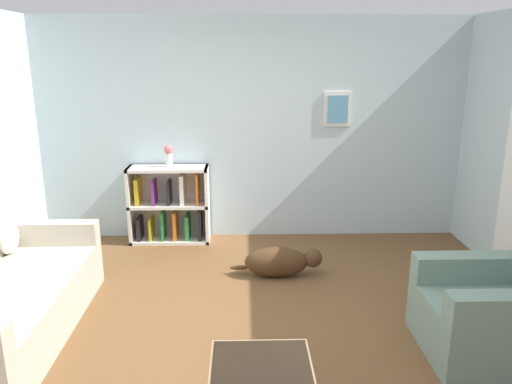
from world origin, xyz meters
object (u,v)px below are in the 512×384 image
at_px(bookshelf, 170,206).
at_px(dog, 280,262).
at_px(recliner_chair, 505,309).
at_px(vase, 169,154).

bearing_deg(bookshelf, dog, -40.08).
distance_m(recliner_chair, vase, 3.74).
bearing_deg(dog, bookshelf, 139.92).
bearing_deg(bookshelf, recliner_chair, -40.79).
bearing_deg(recliner_chair, bookshelf, 139.21).
height_order(bookshelf, dog, bookshelf).
height_order(recliner_chair, dog, recliner_chair).
bearing_deg(vase, bookshelf, 132.48).
relative_size(recliner_chair, vase, 4.00).
height_order(recliner_chair, vase, vase).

